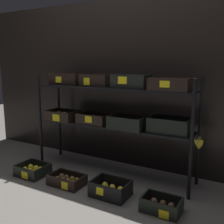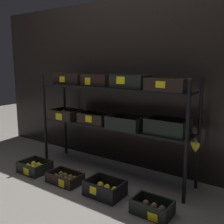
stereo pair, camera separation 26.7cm
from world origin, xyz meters
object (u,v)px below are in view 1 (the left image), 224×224
(crate_ground_lemon, at_px, (33,171))
(crate_ground_kiwi, at_px, (67,181))
(crate_ground_center_lemon, at_px, (110,190))
(crate_ground_right_kiwi, at_px, (161,206))
(display_rack, at_px, (113,105))

(crate_ground_lemon, bearing_deg, crate_ground_kiwi, -0.14)
(crate_ground_center_lemon, relative_size, crate_ground_right_kiwi, 1.07)
(crate_ground_lemon, xyz_separation_m, crate_ground_right_kiwi, (1.39, -0.00, -0.00))
(crate_ground_right_kiwi, bearing_deg, crate_ground_kiwi, 179.97)
(display_rack, height_order, crate_ground_right_kiwi, display_rack)
(crate_ground_kiwi, height_order, crate_ground_right_kiwi, crate_ground_right_kiwi)
(display_rack, bearing_deg, crate_ground_right_kiwi, -33.37)
(crate_ground_right_kiwi, bearing_deg, crate_ground_lemon, 179.93)
(crate_ground_lemon, relative_size, crate_ground_center_lemon, 0.93)
(crate_ground_center_lemon, bearing_deg, crate_ground_kiwi, -177.38)
(display_rack, relative_size, crate_ground_center_lemon, 5.44)
(display_rack, height_order, crate_ground_lemon, display_rack)
(crate_ground_right_kiwi, bearing_deg, display_rack, 146.63)
(crate_ground_kiwi, xyz_separation_m, crate_ground_right_kiwi, (0.94, -0.00, 0.00))
(crate_ground_center_lemon, distance_m, crate_ground_right_kiwi, 0.47)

